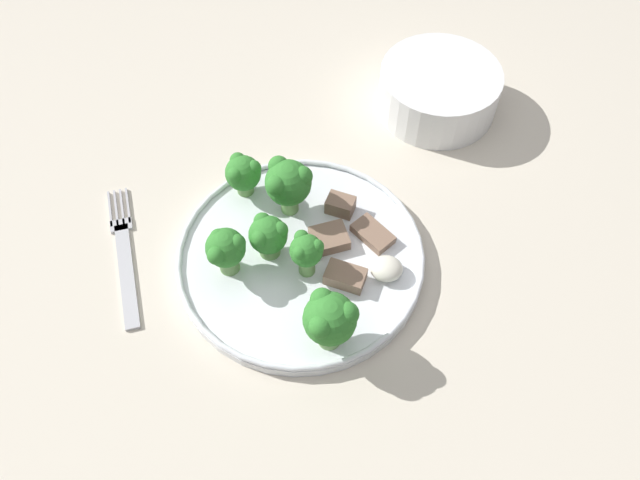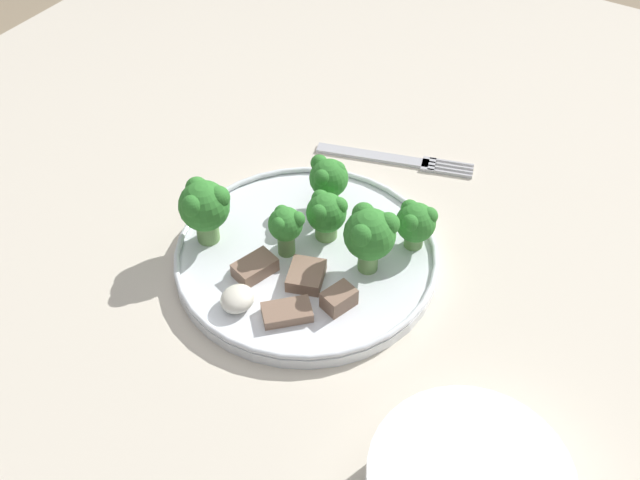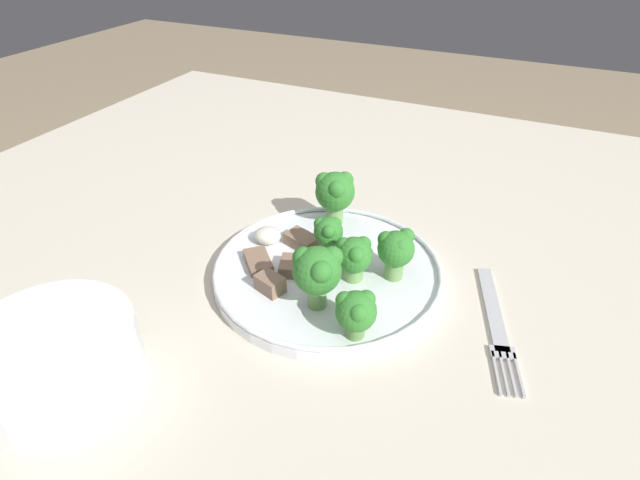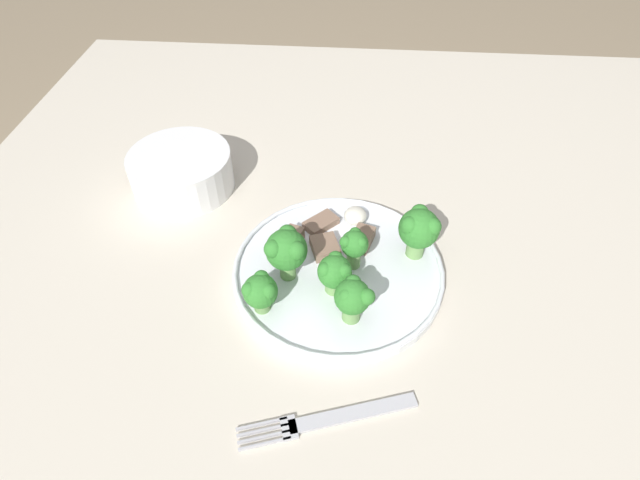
% 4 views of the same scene
% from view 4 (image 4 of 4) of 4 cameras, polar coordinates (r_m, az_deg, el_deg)
% --- Properties ---
extents(table, '(1.36, 1.19, 0.73)m').
position_cam_4_polar(table, '(0.68, 3.35, -10.03)').
color(table, beige).
rests_on(table, ground_plane).
extents(dinner_plate, '(0.26, 0.26, 0.02)m').
position_cam_4_polar(dinner_plate, '(0.63, 2.09, -3.49)').
color(dinner_plate, white).
rests_on(dinner_plate, table).
extents(fork, '(0.07, 0.18, 0.00)m').
position_cam_4_polar(fork, '(0.53, 1.15, -19.75)').
color(fork, '#B2B2B7').
rests_on(fork, table).
extents(cream_bowl, '(0.15, 0.15, 0.06)m').
position_cam_4_polar(cream_bowl, '(0.77, -15.50, 7.51)').
color(cream_bowl, white).
rests_on(cream_bowl, table).
extents(broccoli_floret_near_rim_left, '(0.03, 0.03, 0.06)m').
position_cam_4_polar(broccoli_floret_near_rim_left, '(0.60, 3.79, -0.56)').
color(broccoli_floret_near_rim_left, '#709E56').
rests_on(broccoli_floret_near_rim_left, dinner_plate).
extents(broccoli_floret_center_left, '(0.04, 0.04, 0.05)m').
position_cam_4_polar(broccoli_floret_center_left, '(0.58, 1.69, -3.66)').
color(broccoli_floret_center_left, '#709E56').
rests_on(broccoli_floret_center_left, dinner_plate).
extents(broccoli_floret_back_left, '(0.04, 0.04, 0.06)m').
position_cam_4_polar(broccoli_floret_back_left, '(0.55, 4.21, -6.58)').
color(broccoli_floret_back_left, '#709E56').
rests_on(broccoli_floret_back_left, dinner_plate).
extents(broccoli_floret_front_left, '(0.05, 0.05, 0.07)m').
position_cam_4_polar(broccoli_floret_front_left, '(0.62, 11.25, 1.29)').
color(broccoli_floret_front_left, '#709E56').
rests_on(broccoli_floret_front_left, dinner_plate).
extents(broccoli_floret_center_back, '(0.05, 0.05, 0.07)m').
position_cam_4_polar(broccoli_floret_center_back, '(0.58, -3.87, -1.10)').
color(broccoli_floret_center_back, '#709E56').
rests_on(broccoli_floret_center_back, dinner_plate).
extents(broccoli_floret_mid_cluster, '(0.04, 0.04, 0.05)m').
position_cam_4_polar(broccoli_floret_mid_cluster, '(0.57, -6.84, -5.82)').
color(broccoli_floret_mid_cluster, '#709E56').
rests_on(broccoli_floret_mid_cluster, dinner_plate).
extents(meat_slice_front_slice, '(0.04, 0.03, 0.02)m').
position_cam_4_polar(meat_slice_front_slice, '(0.65, -3.14, 0.25)').
color(meat_slice_front_slice, '#846651').
rests_on(meat_slice_front_slice, dinner_plate).
extents(meat_slice_middle_slice, '(0.05, 0.04, 0.02)m').
position_cam_4_polar(meat_slice_middle_slice, '(0.65, 4.83, 0.15)').
color(meat_slice_middle_slice, '#846651').
rests_on(meat_slice_middle_slice, dinner_plate).
extents(meat_slice_rear_slice, '(0.05, 0.05, 0.01)m').
position_cam_4_polar(meat_slice_rear_slice, '(0.68, 0.11, 1.97)').
color(meat_slice_rear_slice, '#846651').
rests_on(meat_slice_rear_slice, dinner_plate).
extents(meat_slice_edge_slice, '(0.05, 0.04, 0.01)m').
position_cam_4_polar(meat_slice_edge_slice, '(0.64, 0.57, -0.81)').
color(meat_slice_edge_slice, '#846651').
rests_on(meat_slice_edge_slice, dinner_plate).
extents(sauce_dollop, '(0.03, 0.03, 0.02)m').
position_cam_4_polar(sauce_dollop, '(0.68, 3.96, 2.80)').
color(sauce_dollop, silver).
rests_on(sauce_dollop, dinner_plate).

